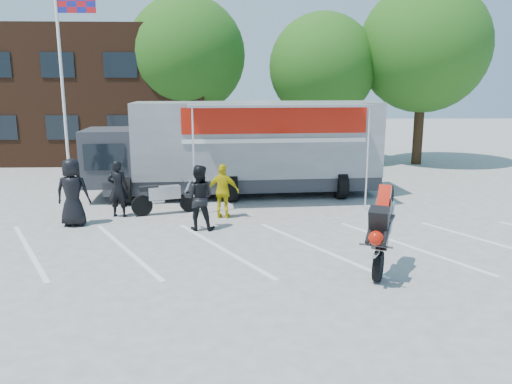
{
  "coord_description": "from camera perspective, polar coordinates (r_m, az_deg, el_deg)",
  "views": [
    {
      "loc": [
        0.63,
        -11.07,
        4.05
      ],
      "look_at": [
        1.11,
        1.73,
        1.3
      ],
      "focal_mm": 35.0,
      "sensor_mm": 36.0,
      "label": 1
    }
  ],
  "objects": [
    {
      "name": "spectator_hivis",
      "position": [
        15.41,
        -3.77,
        0.09
      ],
      "size": [
        1.05,
        0.6,
        1.69
      ],
      "primitive_type": "imported",
      "rotation": [
        0.0,
        0.0,
        2.95
      ],
      "color": "#D8C10B",
      "rests_on": "ground"
    },
    {
      "name": "spectator_leather_a",
      "position": [
        15.46,
        -20.23,
        -0.03
      ],
      "size": [
        1.0,
        0.68,
        1.99
      ],
      "primitive_type": "imported",
      "rotation": [
        0.0,
        0.0,
        3.09
      ],
      "color": "black",
      "rests_on": "ground"
    },
    {
      "name": "tree_right",
      "position": [
        27.3,
        18.64,
        15.35
      ],
      "size": [
        6.46,
        6.46,
        9.12
      ],
      "color": "#382314",
      "rests_on": "ground"
    },
    {
      "name": "tree_mid",
      "position": [
        26.45,
        7.6,
        13.96
      ],
      "size": [
        5.44,
        5.44,
        7.68
      ],
      "color": "#382314",
      "rests_on": "ground"
    },
    {
      "name": "transporter_truck",
      "position": [
        18.81,
        -1.41,
        -0.32
      ],
      "size": [
        11.2,
        5.99,
        3.45
      ],
      "primitive_type": null,
      "rotation": [
        0.0,
        0.0,
        0.07
      ],
      "color": "gray",
      "rests_on": "ground"
    },
    {
      "name": "parking_bay_lines",
      "position": [
        12.75,
        -4.88,
        -6.42
      ],
      "size": [
        18.09,
        13.33,
        0.01
      ],
      "primitive_type": "cube",
      "rotation": [
        0.0,
        0.0,
        0.52
      ],
      "color": "white",
      "rests_on": "ground"
    },
    {
      "name": "ground",
      "position": [
        11.81,
        -5.11,
        -7.99
      ],
      "size": [
        100.0,
        100.0,
        0.0
      ],
      "primitive_type": "plane",
      "color": "#A7A7A1",
      "rests_on": "ground"
    },
    {
      "name": "tree_left",
      "position": [
        27.24,
        -7.95,
        15.21
      ],
      "size": [
        6.12,
        6.12,
        8.64
      ],
      "color": "#382314",
      "rests_on": "ground"
    },
    {
      "name": "parked_motorcycle",
      "position": [
        16.3,
        -10.19,
        -2.46
      ],
      "size": [
        2.36,
        1.44,
        1.17
      ],
      "primitive_type": null,
      "rotation": [
        0.0,
        0.0,
        1.91
      ],
      "color": "#A6A6AB",
      "rests_on": "ground"
    },
    {
      "name": "spectator_leather_b",
      "position": [
        16.1,
        -15.48,
        0.37
      ],
      "size": [
        0.7,
        0.51,
        1.79
      ],
      "primitive_type": "imported",
      "rotation": [
        0.0,
        0.0,
        3.0
      ],
      "color": "black",
      "rests_on": "ground"
    },
    {
      "name": "office_building",
      "position": [
        30.96,
        -22.59,
        10.2
      ],
      "size": [
        18.0,
        8.0,
        7.0
      ],
      "primitive_type": "cube",
      "color": "#432415",
      "rests_on": "ground"
    },
    {
      "name": "flagpole",
      "position": [
        22.19,
        -20.82,
        13.95
      ],
      "size": [
        1.61,
        0.12,
        8.0
      ],
      "color": "white",
      "rests_on": "ground"
    },
    {
      "name": "spectator_leather_c",
      "position": [
        14.21,
        -6.57,
        -0.64
      ],
      "size": [
        0.96,
        0.78,
        1.86
      ],
      "primitive_type": "imported",
      "rotation": [
        0.0,
        0.0,
        3.06
      ],
      "color": "black",
      "rests_on": "ground"
    },
    {
      "name": "stunt_bike_rider",
      "position": [
        11.65,
        14.23,
        -8.62
      ],
      "size": [
        1.53,
        2.01,
        2.14
      ],
      "primitive_type": null,
      "rotation": [
        0.0,
        0.0,
        -0.43
      ],
      "color": "black",
      "rests_on": "ground"
    }
  ]
}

